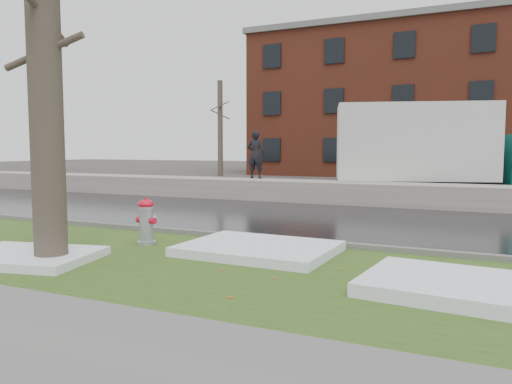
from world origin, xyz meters
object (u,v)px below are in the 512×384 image
at_px(fire_hydrant, 146,219).
at_px(tree, 44,56).
at_px(box_truck, 445,150).
at_px(worker, 256,154).

height_order(fire_hydrant, tree, tree).
relative_size(fire_hydrant, box_truck, 0.09).
height_order(tree, box_truck, tree).
xyz_separation_m(fire_hydrant, box_truck, (4.49, 11.63, 1.32)).
bearing_deg(worker, tree, 92.06).
bearing_deg(worker, fire_hydrant, 96.20).
bearing_deg(worker, box_truck, -169.46).
xyz_separation_m(tree, box_truck, (4.92, 13.56, -1.49)).
bearing_deg(tree, box_truck, 70.06).
bearing_deg(tree, fire_hydrant, 77.48).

